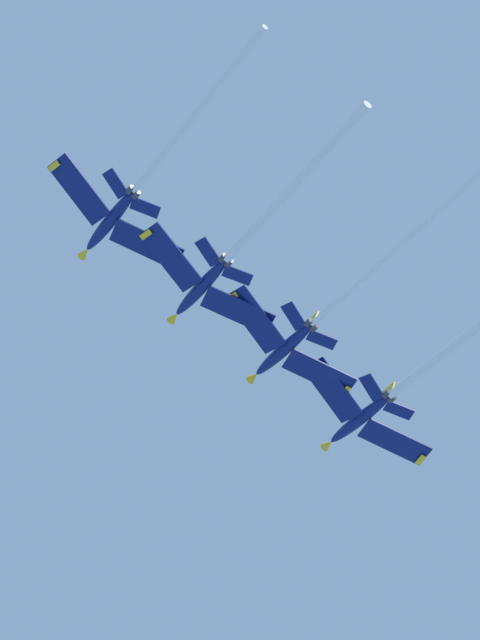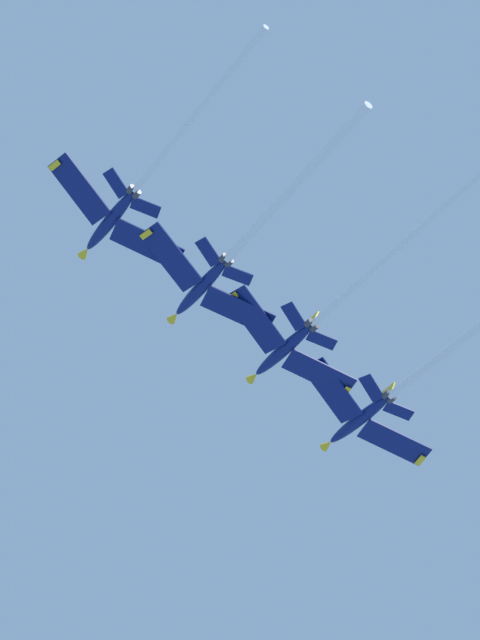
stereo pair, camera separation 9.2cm
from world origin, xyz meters
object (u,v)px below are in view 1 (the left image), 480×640
jet_inner_left (235,250)px  jet_inner_right (411,379)px  jet_centre (311,326)px  jet_far_left (130,196)px

jet_inner_left → jet_inner_right: jet_inner_right is taller
jet_centre → jet_inner_right: 13.88m
jet_inner_left → jet_inner_right: bearing=-168.0°
jet_inner_left → jet_centre: jet_inner_left is taller
jet_far_left → jet_inner_right: size_ratio=0.84×
jet_centre → jet_inner_right: jet_inner_right is taller
jet_centre → jet_inner_right: bearing=-177.0°
jet_far_left → jet_inner_left: bearing=-177.9°
jet_far_left → jet_inner_left: jet_far_left is taller
jet_inner_right → jet_inner_left: bearing=12.0°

